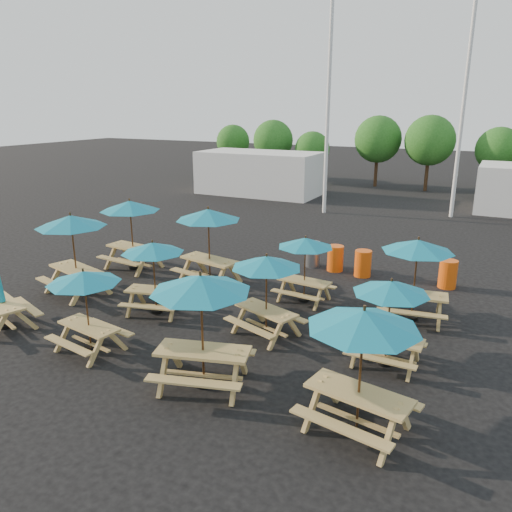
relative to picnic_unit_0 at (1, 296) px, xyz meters
The scene contains 26 objects.
ground 6.42m from the picnic_unit_0, 42.24° to the left, with size 120.00×120.00×0.00m, color black.
picnic_unit_0 is the anchor object (origin of this frame).
picnic_unit_1 3.06m from the picnic_unit_0, 92.82° to the left, with size 2.62×2.62×2.58m.
picnic_unit_2 5.74m from the picnic_unit_0, 92.33° to the left, with size 2.31×2.31×2.55m.
picnic_unit_3 3.19m from the picnic_unit_0, ahead, with size 1.98×1.98×2.08m.
picnic_unit_4 4.13m from the picnic_unit_0, 41.39° to the left, with size 2.14×2.14×2.12m.
picnic_unit_5 6.44m from the picnic_unit_0, 60.62° to the left, with size 2.50×2.50×2.57m.
picnic_unit_6 6.49m from the picnic_unit_0, ahead, with size 2.58×2.58×2.52m.
picnic_unit_7 7.13m from the picnic_unit_0, 22.97° to the left, with size 2.29×2.29×2.17m.
picnic_unit_8 8.52m from the picnic_unit_0, 39.65° to the left, with size 1.84×1.84×2.03m.
picnic_unit_9 9.81m from the picnic_unit_0, ahead, with size 2.35×2.35×2.43m.
picnic_unit_10 10.03m from the picnic_unit_0, 15.03° to the left, with size 1.76×1.76×2.07m.
picnic_unit_11 11.22m from the picnic_unit_0, 29.36° to the left, with size 2.19×2.19×2.34m.
waste_bin_0 10.41m from the picnic_unit_0, 57.90° to the left, with size 0.58×0.58×0.93m, color gray.
waste_bin_1 10.83m from the picnic_unit_0, 53.35° to the left, with size 0.58×0.58×0.93m, color #EA540D.
waste_bin_2 11.37m from the picnic_unit_0, 48.59° to the left, with size 0.58×0.58×0.93m, color #EA540D.
waste_bin_3 13.46m from the picnic_unit_0, 39.95° to the left, with size 0.58×0.58×0.93m, color #EA540D.
mast_0 19.16m from the picnic_unit_0, 81.59° to the left, with size 0.20×0.20×12.00m, color silver.
mast_1 22.84m from the picnic_unit_0, 65.58° to the left, with size 0.20×0.20×12.00m, color silver.
event_tent_0 22.52m from the picnic_unit_0, 98.42° to the left, with size 8.00×4.00×2.80m, color silver.
tree_0 31.03m from the picnic_unit_0, 107.61° to the left, with size 2.80×2.80×4.24m.
tree_1 28.71m from the picnic_unit_0, 100.15° to the left, with size 3.11×3.11×4.72m.
tree_2 28.03m from the picnic_unit_0, 93.46° to the left, with size 2.59×2.59×3.93m.
tree_3 29.24m from the picnic_unit_0, 84.19° to the left, with size 3.36×3.36×5.09m.
tree_4 29.39m from the picnic_unit_0, 76.97° to the left, with size 3.41×3.41×5.17m.
tree_5 31.01m from the picnic_unit_0, 69.32° to the left, with size 2.94×2.94×4.45m.
Camera 1 is at (6.91, -12.28, 5.77)m, focal length 35.00 mm.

